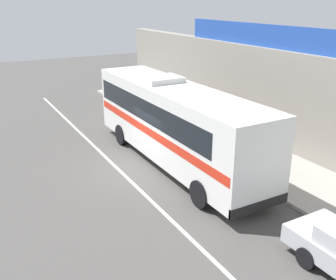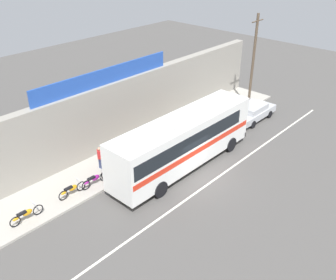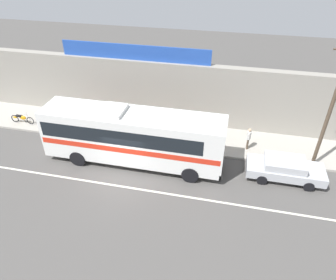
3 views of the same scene
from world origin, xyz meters
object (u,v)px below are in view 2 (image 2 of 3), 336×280
object	(u,v)px
pedestrian_far_right	(100,156)
pedestrian_by_curb	(213,108)
intercity_bus	(183,140)
motorcycle_purple	(26,214)
utility_pole	(253,61)
motorcycle_green	(72,189)
motorcycle_red	(94,179)
motorcycle_orange	(113,169)
parked_car	(253,112)

from	to	relation	value
pedestrian_far_right	pedestrian_by_curb	size ratio (longest dim) A/B	0.99
intercity_bus	motorcycle_purple	xyz separation A→B (m)	(-9.86, 2.51, -1.50)
utility_pole	intercity_bus	bearing A→B (deg)	-169.95
intercity_bus	utility_pole	world-z (taller)	utility_pole
motorcycle_green	motorcycle_red	size ratio (longest dim) A/B	0.95
motorcycle_purple	utility_pole	bearing A→B (deg)	-1.34
motorcycle_red	utility_pole	bearing A→B (deg)	-1.47
motorcycle_orange	motorcycle_red	bearing A→B (deg)	-177.33
parked_car	motorcycle_green	distance (m)	16.49
intercity_bus	motorcycle_purple	bearing A→B (deg)	165.71
motorcycle_green	motorcycle_orange	distance (m)	3.06
intercity_bus	pedestrian_far_right	bearing A→B (deg)	137.15
motorcycle_purple	pedestrian_far_right	bearing A→B (deg)	10.93
parked_car	utility_pole	size ratio (longest dim) A/B	0.57
intercity_bus	motorcycle_purple	size ratio (longest dim) A/B	5.81
intercity_bus	motorcycle_green	distance (m)	7.53
parked_car	pedestrian_by_curb	distance (m)	3.33
motorcycle_purple	pedestrian_by_curb	world-z (taller)	pedestrian_by_curb
motorcycle_purple	pedestrian_far_right	xyz separation A→B (m)	(5.92, 1.14, 0.49)
pedestrian_far_right	motorcycle_green	bearing A→B (deg)	-160.28
parked_car	motorcycle_orange	bearing A→B (deg)	171.08
pedestrian_far_right	motorcycle_red	bearing A→B (deg)	-139.56
motorcycle_red	pedestrian_by_curb	xyz separation A→B (m)	(12.60, 0.47, 0.49)
motorcycle_green	motorcycle_orange	world-z (taller)	same
intercity_bus	pedestrian_by_curb	size ratio (longest dim) A/B	7.15
intercity_bus	utility_pole	xyz separation A→B (m)	(11.37, 2.02, 2.22)
parked_car	pedestrian_by_curb	size ratio (longest dim) A/B	2.86
parked_car	motorcycle_green	world-z (taller)	parked_car
utility_pole	motorcycle_red	bearing A→B (deg)	178.53
pedestrian_by_curb	motorcycle_red	bearing A→B (deg)	-177.87
utility_pole	motorcycle_orange	world-z (taller)	utility_pole
parked_car	pedestrian_by_curb	xyz separation A→B (m)	(-2.20, 2.49, 0.32)
motorcycle_orange	pedestrian_far_right	bearing A→B (deg)	94.67
motorcycle_purple	motorcycle_green	size ratio (longest dim) A/B	1.05
utility_pole	pedestrian_far_right	bearing A→B (deg)	173.89
motorcycle_orange	pedestrian_far_right	world-z (taller)	pedestrian_far_right
parked_car	motorcycle_orange	size ratio (longest dim) A/B	2.33
parked_car	utility_pole	distance (m)	4.34
parked_car	pedestrian_far_right	distance (m)	13.77
intercity_bus	pedestrian_far_right	distance (m)	5.47
utility_pole	pedestrian_far_right	xyz separation A→B (m)	(-15.31, 1.64, -3.23)
motorcycle_green	pedestrian_far_right	world-z (taller)	pedestrian_far_right
intercity_bus	utility_pole	size ratio (longest dim) A/B	1.42
utility_pole	motorcycle_purple	distance (m)	21.56
parked_car	motorcycle_purple	distance (m)	19.41
parked_car	motorcycle_purple	xyz separation A→B (m)	(-19.30, 2.08, -0.17)
motorcycle_orange	pedestrian_far_right	xyz separation A→B (m)	(-0.09, 1.14, 0.49)
parked_car	motorcycle_green	size ratio (longest dim) A/B	2.44
motorcycle_orange	pedestrian_by_curb	distance (m)	11.11
motorcycle_purple	motorcycle_orange	size ratio (longest dim) A/B	1.00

